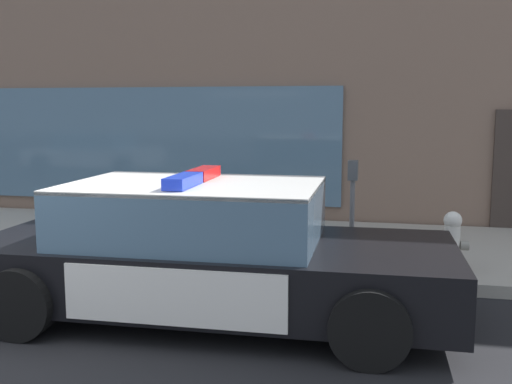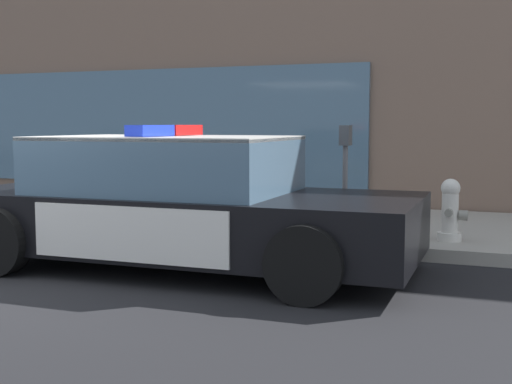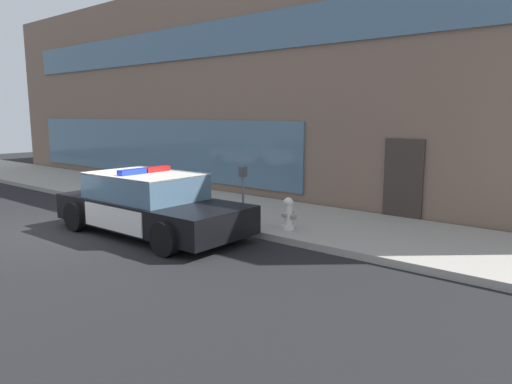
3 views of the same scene
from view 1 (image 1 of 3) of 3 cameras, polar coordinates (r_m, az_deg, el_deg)
The scene contains 5 objects.
sidewalk at distance 9.57m, azimuth -10.00°, elevation -4.45°, with size 48.00×3.50×0.15m, color #A39E93.
storefront_building at distance 17.24m, azimuth -5.45°, elevation 12.74°, with size 24.80×11.98×7.09m.
police_cruiser at distance 6.12m, azimuth -4.64°, elevation -5.67°, with size 4.84×2.20×1.49m.
fire_hydrant at distance 7.72m, azimuth 18.26°, elevation -4.52°, with size 0.34×0.39×0.73m.
parking_meter at distance 7.44m, azimuth 9.21°, elevation -0.15°, with size 0.12×0.18×1.34m.
Camera 1 is at (3.58, -4.60, 2.13)m, focal length 41.83 mm.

